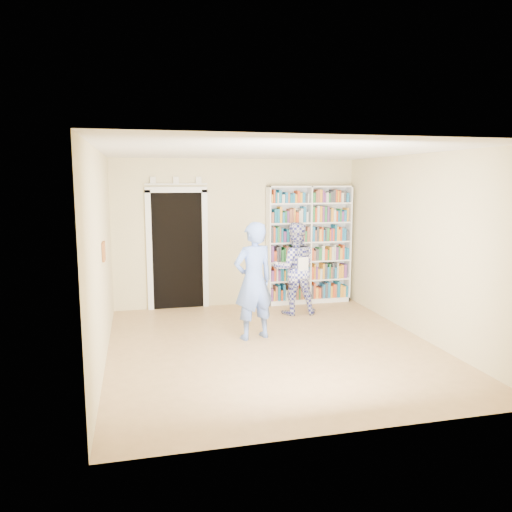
{
  "coord_description": "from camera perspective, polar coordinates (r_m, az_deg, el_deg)",
  "views": [
    {
      "loc": [
        -1.8,
        -6.51,
        2.32
      ],
      "look_at": [
        -0.02,
        0.9,
        1.16
      ],
      "focal_mm": 35.0,
      "sensor_mm": 36.0,
      "label": 1
    }
  ],
  "objects": [
    {
      "name": "wall_right",
      "position": [
        7.72,
        18.25,
        1.03
      ],
      "size": [
        0.0,
        5.0,
        5.0
      ],
      "primitive_type": "plane",
      "rotation": [
        1.57,
        0.0,
        -1.57
      ],
      "color": "beige",
      "rests_on": "floor"
    },
    {
      "name": "paper_sheet",
      "position": [
        8.43,
        5.42,
        -1.03
      ],
      "size": [
        0.19,
        0.04,
        0.27
      ],
      "primitive_type": "cube",
      "rotation": [
        0.0,
        0.0,
        0.16
      ],
      "color": "white",
      "rests_on": "man_plaid"
    },
    {
      "name": "doorway",
      "position": [
        9.08,
        -8.97,
        1.36
      ],
      "size": [
        1.1,
        0.08,
        2.43
      ],
      "color": "black",
      "rests_on": "floor"
    },
    {
      "name": "wall_art",
      "position": [
        6.78,
        -17.01,
        0.5
      ],
      "size": [
        0.03,
        0.25,
        0.25
      ],
      "primitive_type": "cube",
      "color": "brown",
      "rests_on": "wall_left"
    },
    {
      "name": "man_plaid",
      "position": [
        8.66,
        4.41,
        -1.44
      ],
      "size": [
        0.84,
        0.69,
        1.6
      ],
      "primitive_type": "imported",
      "rotation": [
        0.0,
        0.0,
        3.03
      ],
      "color": "navy",
      "rests_on": "floor"
    },
    {
      "name": "ceiling",
      "position": [
        6.76,
        2.0,
        11.9
      ],
      "size": [
        5.0,
        5.0,
        0.0
      ],
      "primitive_type": "plane",
      "rotation": [
        3.14,
        0.0,
        0.0
      ],
      "color": "white",
      "rests_on": "wall_back"
    },
    {
      "name": "wall_back",
      "position": [
        9.24,
        -2.19,
        2.64
      ],
      "size": [
        4.5,
        0.0,
        4.5
      ],
      "primitive_type": "plane",
      "rotation": [
        1.57,
        0.0,
        0.0
      ],
      "color": "beige",
      "rests_on": "floor"
    },
    {
      "name": "floor",
      "position": [
        7.14,
        1.88,
        -10.29
      ],
      "size": [
        5.0,
        5.0,
        0.0
      ],
      "primitive_type": "plane",
      "color": "#A47D4F",
      "rests_on": "ground"
    },
    {
      "name": "man_blue",
      "position": [
        7.27,
        -0.28,
        -2.87
      ],
      "size": [
        0.72,
        0.57,
        1.73
      ],
      "primitive_type": "imported",
      "rotation": [
        0.0,
        0.0,
        3.42
      ],
      "color": "#5E7ED1",
      "rests_on": "floor"
    },
    {
      "name": "bookshelf",
      "position": [
        9.47,
        6.05,
        1.34
      ],
      "size": [
        1.61,
        0.3,
        2.21
      ],
      "rotation": [
        0.0,
        0.0,
        0.12
      ],
      "color": "white",
      "rests_on": "floor"
    },
    {
      "name": "wall_left",
      "position": [
        6.59,
        -17.26,
        -0.17
      ],
      "size": [
        0.0,
        5.0,
        5.0
      ],
      "primitive_type": "plane",
      "rotation": [
        1.57,
        0.0,
        1.57
      ],
      "color": "beige",
      "rests_on": "floor"
    }
  ]
}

